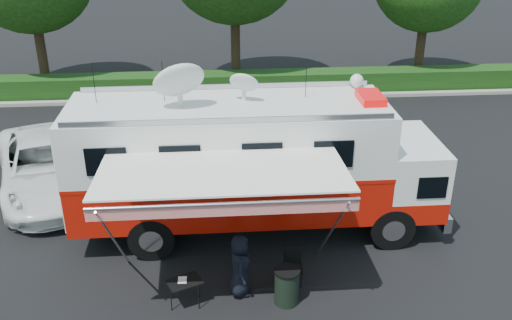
{
  "coord_description": "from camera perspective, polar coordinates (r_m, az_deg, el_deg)",
  "views": [
    {
      "loc": [
        -1.11,
        -13.69,
        8.62
      ],
      "look_at": [
        0.0,
        0.5,
        1.9
      ],
      "focal_mm": 40.0,
      "sensor_mm": 36.0,
      "label": 1
    }
  ],
  "objects": [
    {
      "name": "white_suv",
      "position": [
        19.35,
        -19.7,
        -2.79
      ],
      "size": [
        4.71,
        6.8,
        1.72
      ],
      "primitive_type": "imported",
      "rotation": [
        0.0,
        0.0,
        0.33
      ],
      "color": "white",
      "rests_on": "ground_plane"
    },
    {
      "name": "command_truck",
      "position": [
        15.22,
        -0.18,
        -0.34
      ],
      "size": [
        9.92,
        2.73,
        4.76
      ],
      "color": "black",
      "rests_on": "ground_plane"
    },
    {
      "name": "ground_plane",
      "position": [
        16.22,
        0.14,
        -6.84
      ],
      "size": [
        120.0,
        120.0,
        0.0
      ],
      "primitive_type": "plane",
      "color": "black",
      "rests_on": "ground"
    },
    {
      "name": "folding_chair",
      "position": [
        13.94,
        3.7,
        -10.15
      ],
      "size": [
        0.48,
        0.5,
        0.93
      ],
      "color": "black",
      "rests_on": "ground_plane"
    },
    {
      "name": "folding_table",
      "position": [
        13.3,
        -7.16,
        -12.1
      ],
      "size": [
        0.9,
        0.79,
        0.64
      ],
      "color": "black",
      "rests_on": "ground_plane"
    },
    {
      "name": "person",
      "position": [
        13.87,
        -1.57,
        -13.14
      ],
      "size": [
        0.51,
        0.77,
        1.57
      ],
      "primitive_type": "imported",
      "rotation": [
        0.0,
        0.0,
        1.56
      ],
      "color": "black",
      "rests_on": "ground_plane"
    },
    {
      "name": "awning",
      "position": [
        12.2,
        -3.35,
        -1.84
      ],
      "size": [
        5.41,
        2.79,
        3.27
      ],
      "color": "white",
      "rests_on": "ground_plane"
    },
    {
      "name": "trash_bin",
      "position": [
        13.36,
        3.09,
        -12.47
      ],
      "size": [
        0.6,
        0.6,
        0.9
      ],
      "color": "black",
      "rests_on": "ground_plane"
    },
    {
      "name": "stall_lines",
      "position": [
        18.79,
        -2.11,
        -2.04
      ],
      "size": [
        24.12,
        5.5,
        0.01
      ],
      "color": "silver",
      "rests_on": "ground_plane"
    }
  ]
}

